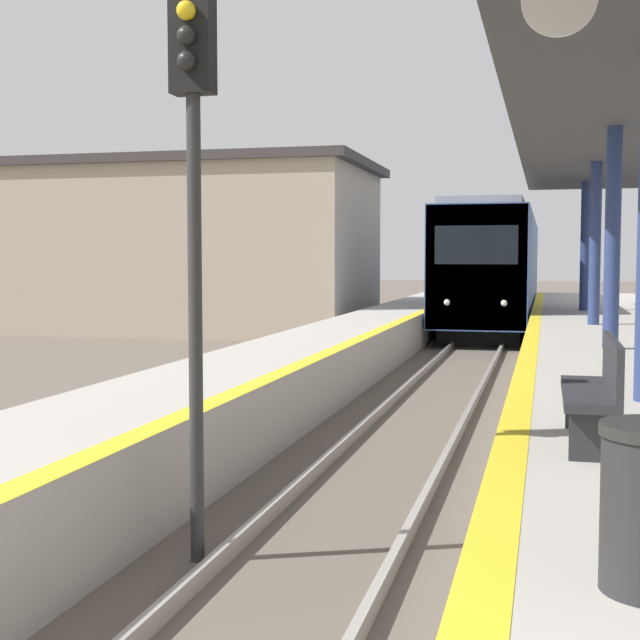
# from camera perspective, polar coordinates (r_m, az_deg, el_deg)

# --- Properties ---
(train) EXTENTS (2.87, 22.61, 4.38)m
(train) POSITION_cam_1_polar(r_m,az_deg,el_deg) (36.39, 11.28, 3.33)
(train) COLOR black
(train) RESTS_ON ground
(signal_near) EXTENTS (0.36, 0.31, 4.89)m
(signal_near) POSITION_cam_1_polar(r_m,az_deg,el_deg) (7.65, -8.11, 9.75)
(signal_near) COLOR #2D2D2D
(signal_near) RESTS_ON ground
(station_canopy) EXTENTS (3.49, 29.38, 4.07)m
(station_canopy) POSITION_cam_1_polar(r_m,az_deg,el_deg) (16.55, 18.36, 11.57)
(station_canopy) COLOR navy
(station_canopy) RESTS_ON platform_right
(bench) EXTENTS (0.44, 1.73, 0.92)m
(bench) POSITION_cam_1_polar(r_m,az_deg,el_deg) (8.03, 17.30, -4.17)
(bench) COLOR #28282D
(bench) RESTS_ON platform_right
(station_building) EXTENTS (14.10, 7.97, 5.96)m
(station_building) POSITION_cam_1_polar(r_m,az_deg,el_deg) (32.76, -9.03, 4.63)
(station_building) COLOR tan
(station_building) RESTS_ON ground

